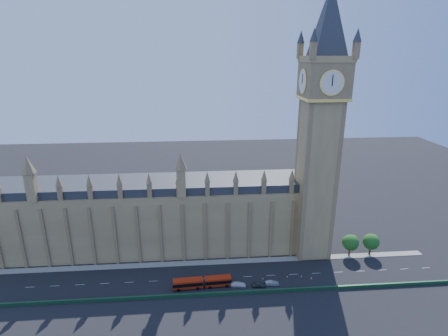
{
  "coord_description": "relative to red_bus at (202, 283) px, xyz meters",
  "views": [
    {
      "loc": [
        -4.3,
        -101.1,
        72.32
      ],
      "look_at": [
        4.6,
        10.0,
        36.06
      ],
      "focal_mm": 28.0,
      "sensor_mm": 36.0,
      "label": 1
    }
  ],
  "objects": [
    {
      "name": "cone_c",
      "position": [
        28.95,
        2.76,
        -1.38
      ],
      "size": [
        0.43,
        0.43,
        0.63
      ],
      "rotation": [
        0.0,
        0.0,
        -0.09
      ],
      "color": "black",
      "rests_on": "ground"
    },
    {
      "name": "car_grey",
      "position": [
        18.37,
        -1.28,
        -0.94
      ],
      "size": [
        4.65,
        2.39,
        1.52
      ],
      "primitive_type": "imported",
      "rotation": [
        0.0,
        0.0,
        1.43
      ],
      "color": "#3A3E41",
      "rests_on": "ground"
    },
    {
      "name": "bridge_parapet",
      "position": [
        3.68,
        -4.61,
        -1.09
      ],
      "size": [
        160.0,
        0.6,
        1.2
      ],
      "primitive_type": "cube",
      "color": "#1E4C2D",
      "rests_on": "ground"
    },
    {
      "name": "palace_westminster",
      "position": [
        -21.32,
        26.39,
        12.17
      ],
      "size": [
        120.0,
        20.0,
        28.0
      ],
      "color": "olive",
      "rests_on": "ground"
    },
    {
      "name": "car_silver",
      "position": [
        22.98,
        -0.76,
        -0.98
      ],
      "size": [
        4.43,
        1.86,
        1.42
      ],
      "primitive_type": "imported",
      "rotation": [
        0.0,
        0.0,
        1.49
      ],
      "color": "#93959A",
      "rests_on": "ground"
    },
    {
      "name": "tree_east_near",
      "position": [
        55.9,
        14.47,
        3.95
      ],
      "size": [
        6.0,
        6.0,
        8.5
      ],
      "color": "#382619",
      "rests_on": "ground"
    },
    {
      "name": "cone_d",
      "position": [
        36.85,
        1.08,
        -1.3
      ],
      "size": [
        0.52,
        0.52,
        0.79
      ],
      "rotation": [
        0.0,
        0.0,
        0.04
      ],
      "color": "black",
      "rests_on": "ground"
    },
    {
      "name": "kerb_north",
      "position": [
        3.68,
        13.89,
        -1.61
      ],
      "size": [
        160.0,
        3.0,
        0.16
      ],
      "primitive_type": "cube",
      "color": "gray",
      "rests_on": "ground"
    },
    {
      "name": "ground",
      "position": [
        3.68,
        4.39,
        -1.69
      ],
      "size": [
        400.0,
        400.0,
        0.0
      ],
      "primitive_type": "plane",
      "color": "black",
      "rests_on": "ground"
    },
    {
      "name": "cone_a",
      "position": [
        33.85,
        2.53,
        -1.36
      ],
      "size": [
        0.44,
        0.44,
        0.68
      ],
      "rotation": [
        0.0,
        0.0,
        0.04
      ],
      "color": "black",
      "rests_on": "ground"
    },
    {
      "name": "cone_b",
      "position": [
        20.47,
        2.26,
        -1.36
      ],
      "size": [
        0.46,
        0.46,
        0.67
      ],
      "rotation": [
        0.0,
        0.0,
        -0.09
      ],
      "color": "black",
      "rests_on": "ground"
    },
    {
      "name": "red_bus",
      "position": [
        0.0,
        0.0,
        0.0
      ],
      "size": [
        19.03,
        3.92,
        3.21
      ],
      "rotation": [
        0.0,
        0.0,
        0.06
      ],
      "color": "#AD220B",
      "rests_on": "ground"
    },
    {
      "name": "elizabeth_tower",
      "position": [
        41.68,
        18.38,
        52.86
      ],
      "size": [
        20.59,
        20.59,
        105.0
      ],
      "color": "olive",
      "rests_on": "ground"
    },
    {
      "name": "car_white",
      "position": [
        11.75,
        -0.6,
        -0.96
      ],
      "size": [
        5.3,
        2.73,
        1.47
      ],
      "primitive_type": "imported",
      "rotation": [
        0.0,
        0.0,
        1.44
      ],
      "color": "white",
      "rests_on": "ground"
    },
    {
      "name": "tree_east_far",
      "position": [
        63.9,
        14.47,
        3.95
      ],
      "size": [
        6.0,
        6.0,
        8.5
      ],
      "color": "#382619",
      "rests_on": "ground"
    }
  ]
}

